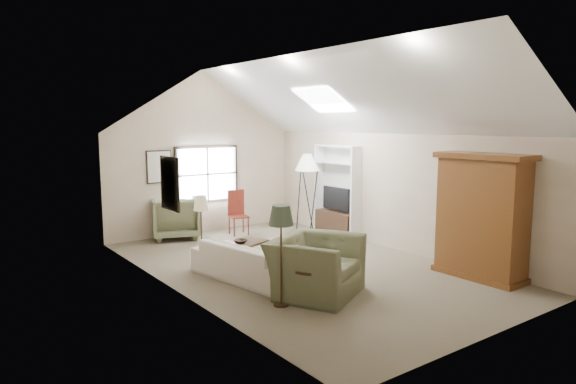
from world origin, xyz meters
TOP-DOWN VIEW (x-y plane):
  - room_shell at (0.00, 0.00)m, footprint 5.01×8.01m
  - window at (0.10, 3.96)m, footprint 1.72×0.08m
  - skylight at (1.30, 0.90)m, footprint 0.80×1.20m
  - wall_art at (-1.88, 1.94)m, footprint 1.97×3.71m
  - armoire at (2.18, -2.40)m, footprint 0.60×1.50m
  - tv_alcove at (2.34, 1.60)m, footprint 0.32×1.30m
  - media_console at (2.32, 1.60)m, footprint 0.34×1.18m
  - tv_panel at (2.32, 1.60)m, footprint 0.05×0.90m
  - sofa at (-1.21, -0.08)m, footprint 1.26×2.36m
  - armchair_near at (-0.77, -1.39)m, footprint 1.83×1.75m
  - armchair_far at (-0.90, 3.70)m, footprint 1.36×1.37m
  - coffee_table at (-1.05, 0.46)m, footprint 1.16×0.89m
  - bowl at (-1.05, 0.46)m, footprint 0.32×0.32m
  - side_table at (-1.11, -1.68)m, footprint 0.65×0.65m
  - side_chair at (0.52, 3.16)m, footprint 0.50×0.50m
  - tripod_lamp at (1.89, 2.20)m, footprint 0.69×0.69m
  - dark_lamp at (-1.51, -1.48)m, footprint 0.43×0.43m
  - tan_lamp at (-1.51, 1.12)m, footprint 0.33×0.33m

SIDE VIEW (x-z plane):
  - coffee_table at x=-1.05m, z-range 0.00..0.53m
  - side_table at x=-1.11m, z-range 0.00..0.56m
  - media_console at x=2.32m, z-range 0.00..0.60m
  - sofa at x=-1.21m, z-range 0.00..0.65m
  - armchair_near at x=-0.77m, z-range 0.00..0.92m
  - armchair_far at x=-0.90m, z-range 0.00..0.99m
  - side_chair at x=0.52m, z-range 0.00..1.09m
  - bowl at x=-1.05m, z-range 0.53..0.59m
  - tan_lamp at x=-1.51m, z-range 0.00..1.40m
  - dark_lamp at x=-1.51m, z-range 0.00..1.56m
  - tv_panel at x=2.32m, z-range 0.65..1.20m
  - tripod_lamp at x=1.89m, z-range 0.00..2.01m
  - armoire at x=2.18m, z-range 0.00..2.20m
  - tv_alcove at x=2.34m, z-range 0.10..2.20m
  - window at x=0.10m, z-range 0.74..2.16m
  - wall_art at x=-1.88m, z-range 1.29..2.17m
  - room_shell at x=0.00m, z-range 1.21..5.21m
  - skylight at x=1.30m, z-range 2.96..3.48m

